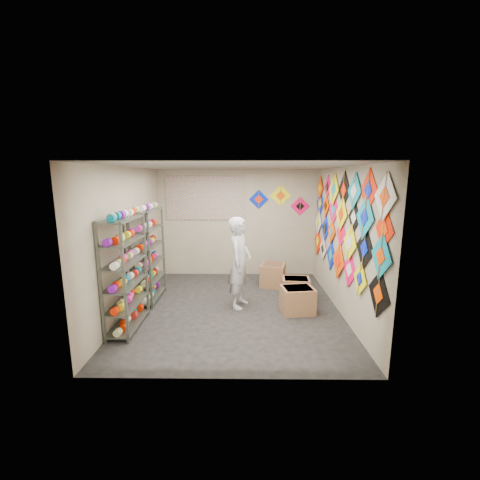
{
  "coord_description": "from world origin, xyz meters",
  "views": [
    {
      "loc": [
        0.17,
        -5.9,
        2.51
      ],
      "look_at": [
        0.1,
        0.3,
        1.3
      ],
      "focal_mm": 24.0,
      "sensor_mm": 36.0,
      "label": 1
    }
  ],
  "objects_px": {
    "shelf_rack_back": "(148,255)",
    "carton_a": "(297,300)",
    "carton_b": "(296,289)",
    "carton_c": "(273,275)",
    "shopkeeper": "(240,263)",
    "shelf_rack_front": "(125,274)"
  },
  "relations": [
    {
      "from": "shelf_rack_back",
      "to": "carton_a",
      "type": "distance_m",
      "value": 3.12
    },
    {
      "from": "carton_a",
      "to": "shelf_rack_back",
      "type": "bearing_deg",
      "value": 160.14
    },
    {
      "from": "carton_b",
      "to": "carton_c",
      "type": "xyz_separation_m",
      "value": [
        -0.4,
        0.87,
        0.03
      ]
    },
    {
      "from": "carton_a",
      "to": "carton_c",
      "type": "bearing_deg",
      "value": 94.13
    },
    {
      "from": "shelf_rack_back",
      "to": "shopkeeper",
      "type": "xyz_separation_m",
      "value": [
        1.88,
        -0.34,
        -0.06
      ]
    },
    {
      "from": "shelf_rack_front",
      "to": "shelf_rack_back",
      "type": "height_order",
      "value": "same"
    },
    {
      "from": "shopkeeper",
      "to": "carton_c",
      "type": "height_order",
      "value": "shopkeeper"
    },
    {
      "from": "shelf_rack_back",
      "to": "carton_a",
      "type": "xyz_separation_m",
      "value": [
        2.97,
        -0.63,
        -0.71
      ]
    },
    {
      "from": "carton_a",
      "to": "shopkeeper",
      "type": "bearing_deg",
      "value": 157.54
    },
    {
      "from": "shopkeeper",
      "to": "carton_b",
      "type": "xyz_separation_m",
      "value": [
        1.17,
        0.38,
        -0.66
      ]
    },
    {
      "from": "shelf_rack_front",
      "to": "shopkeeper",
      "type": "relative_size",
      "value": 1.07
    },
    {
      "from": "carton_b",
      "to": "shelf_rack_back",
      "type": "bearing_deg",
      "value": -174.52
    },
    {
      "from": "shopkeeper",
      "to": "carton_b",
      "type": "distance_m",
      "value": 1.4
    },
    {
      "from": "shelf_rack_back",
      "to": "carton_b",
      "type": "height_order",
      "value": "shelf_rack_back"
    },
    {
      "from": "shopkeeper",
      "to": "carton_a",
      "type": "relative_size",
      "value": 3.05
    },
    {
      "from": "carton_c",
      "to": "carton_b",
      "type": "bearing_deg",
      "value": -52.54
    },
    {
      "from": "carton_a",
      "to": "carton_c",
      "type": "xyz_separation_m",
      "value": [
        -0.33,
        1.54,
        0.02
      ]
    },
    {
      "from": "shopkeeper",
      "to": "carton_b",
      "type": "height_order",
      "value": "shopkeeper"
    },
    {
      "from": "shelf_rack_front",
      "to": "shopkeeper",
      "type": "distance_m",
      "value": 2.11
    },
    {
      "from": "shopkeeper",
      "to": "shelf_rack_front",
      "type": "bearing_deg",
      "value": 133.99
    },
    {
      "from": "shelf_rack_front",
      "to": "carton_b",
      "type": "xyz_separation_m",
      "value": [
        3.05,
        1.34,
        -0.72
      ]
    },
    {
      "from": "shelf_rack_back",
      "to": "carton_c",
      "type": "bearing_deg",
      "value": 19.0
    }
  ]
}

